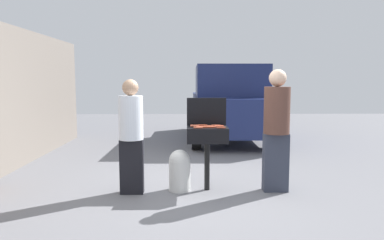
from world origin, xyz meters
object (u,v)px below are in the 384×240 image
at_px(hot_dog_0, 195,126).
at_px(hot_dog_9, 203,125).
at_px(hot_dog_8, 198,128).
at_px(hot_dog_11, 201,127).
at_px(propane_tank, 180,169).
at_px(hot_dog_10, 219,126).
at_px(hot_dog_2, 210,127).
at_px(hot_dog_4, 211,127).
at_px(hot_dog_5, 200,127).
at_px(parked_minivan, 228,102).
at_px(bbq_grill, 207,137).
at_px(hot_dog_12, 208,126).
at_px(hot_dog_6, 195,126).
at_px(hot_dog_7, 221,128).
at_px(person_left, 131,132).
at_px(hot_dog_3, 219,126).
at_px(person_right, 276,126).
at_px(hot_dog_1, 216,125).

xyz_separation_m(hot_dog_0, hot_dog_9, (0.12, 0.04, 0.00)).
relative_size(hot_dog_8, hot_dog_11, 1.00).
bearing_deg(hot_dog_9, propane_tank, -156.91).
bearing_deg(hot_dog_9, hot_dog_10, -29.43).
relative_size(hot_dog_2, hot_dog_8, 1.00).
relative_size(hot_dog_4, hot_dog_5, 1.00).
distance_m(hot_dog_0, parked_minivan, 4.66).
xyz_separation_m(bbq_grill, hot_dog_5, (-0.10, -0.06, 0.16)).
height_order(hot_dog_0, hot_dog_9, same).
height_order(hot_dog_11, hot_dog_12, same).
bearing_deg(hot_dog_8, hot_dog_9, 74.82).
bearing_deg(hot_dog_2, hot_dog_4, 61.21).
bearing_deg(hot_dog_10, propane_tank, -178.66).
xyz_separation_m(hot_dog_6, parked_minivan, (1.03, 4.60, 0.06)).
xyz_separation_m(hot_dog_7, person_left, (-1.29, 0.02, -0.07)).
height_order(hot_dog_3, hot_dog_8, same).
bearing_deg(hot_dog_12, hot_dog_11, -133.26).
distance_m(propane_tank, parked_minivan, 4.87).
height_order(hot_dog_0, hot_dog_8, same).
relative_size(hot_dog_4, hot_dog_11, 1.00).
xyz_separation_m(bbq_grill, person_right, (1.01, -0.07, 0.17)).
bearing_deg(person_right, hot_dog_3, -2.43).
height_order(hot_dog_12, parked_minivan, parked_minivan).
bearing_deg(hot_dog_12, bbq_grill, -149.62).
distance_m(hot_dog_1, hot_dog_6, 0.32).
bearing_deg(hot_dog_11, propane_tank, 166.93).
xyz_separation_m(hot_dog_3, hot_dog_8, (-0.32, -0.18, 0.00)).
xyz_separation_m(hot_dog_5, parked_minivan, (0.95, 4.68, 0.06)).
bearing_deg(person_left, hot_dog_5, 12.82).
bearing_deg(propane_tank, hot_dog_2, -10.27).
distance_m(hot_dog_12, person_left, 1.13).
distance_m(hot_dog_9, hot_dog_12, 0.13).
relative_size(hot_dog_6, person_right, 0.07).
bearing_deg(hot_dog_2, hot_dog_8, -163.36).
height_order(hot_dog_6, parked_minivan, parked_minivan).
height_order(hot_dog_7, parked_minivan, parked_minivan).
height_order(hot_dog_3, hot_dog_5, same).
distance_m(bbq_grill, parked_minivan, 4.70).
distance_m(hot_dog_9, person_left, 1.07).
xyz_separation_m(hot_dog_5, hot_dog_11, (0.01, -0.05, 0.00)).
bearing_deg(propane_tank, hot_dog_9, 23.09).
relative_size(hot_dog_5, propane_tank, 0.21).
relative_size(person_left, person_right, 0.92).
bearing_deg(bbq_grill, hot_dog_10, -6.02).
relative_size(hot_dog_9, hot_dog_10, 1.00).
bearing_deg(hot_dog_7, hot_dog_10, 93.84).
distance_m(hot_dog_9, parked_minivan, 4.60).
distance_m(hot_dog_4, hot_dog_6, 0.26).
height_order(hot_dog_5, person_right, person_right).
xyz_separation_m(hot_dog_6, hot_dog_11, (0.09, -0.12, 0.00)).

